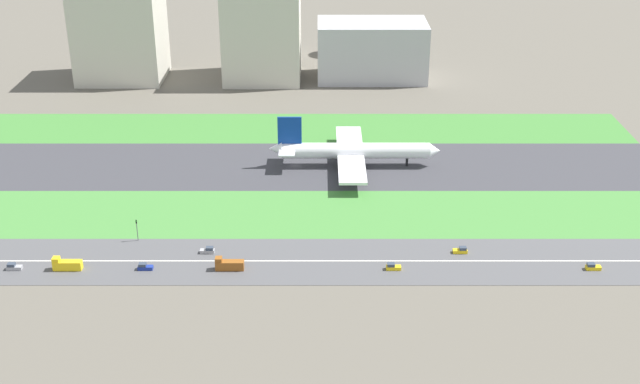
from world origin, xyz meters
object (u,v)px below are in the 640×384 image
(car_1, at_px, (462,250))
(car_0, at_px, (145,267))
(car_2, at_px, (14,267))
(truck_1, at_px, (229,265))
(office_tower, at_px, (373,50))
(fuel_tank_west, at_px, (272,40))
(hangar_building, at_px, (263,32))
(fuel_tank_east, at_px, (387,41))
(car_5, at_px, (394,267))
(fuel_tank_centre, at_px, (343,41))
(airliner, at_px, (352,151))
(car_4, at_px, (593,267))
(terminal_building, at_px, (121,36))
(truck_0, at_px, (67,265))
(car_3, at_px, (209,250))
(traffic_light, at_px, (138,228))

(car_1, height_order, car_0, same)
(car_2, bearing_deg, truck_1, 180.00)
(office_tower, height_order, fuel_tank_west, office_tower)
(hangar_building, xyz_separation_m, fuel_tank_east, (65.64, 45.00, -15.96))
(car_1, height_order, office_tower, office_tower)
(car_5, height_order, fuel_tank_centre, fuel_tank_centre)
(car_2, height_order, fuel_tank_centre, fuel_tank_centre)
(airliner, bearing_deg, fuel_tank_centre, 89.92)
(car_4, xyz_separation_m, car_0, (-132.53, 0.00, 0.00))
(hangar_building, bearing_deg, fuel_tank_west, 87.98)
(car_1, relative_size, fuel_tank_centre, 0.26)
(car_1, distance_m, car_2, 134.21)
(terminal_building, distance_m, fuel_tank_centre, 121.20)
(car_5, relative_size, truck_0, 0.52)
(airliner, bearing_deg, office_tower, 82.95)
(car_5, xyz_separation_m, office_tower, (4.47, 192.00, 13.37))
(car_5, distance_m, fuel_tank_east, 237.58)
(car_5, xyz_separation_m, fuel_tank_west, (-48.75, 237.00, 7.03))
(airliner, xyz_separation_m, car_2, (-102.55, -78.00, -5.31))
(car_3, bearing_deg, car_4, -4.97)
(car_0, bearing_deg, truck_1, 180.00)
(traffic_light, height_order, fuel_tank_centre, fuel_tank_centre)
(car_1, xyz_separation_m, car_5, (-21.66, -10.00, 0.00))
(traffic_light, bearing_deg, truck_1, -30.51)
(car_4, distance_m, car_3, 115.50)
(traffic_light, bearing_deg, office_tower, 64.36)
(office_tower, bearing_deg, car_4, -74.12)
(car_3, height_order, fuel_tank_east, fuel_tank_east)
(car_0, distance_m, fuel_tank_centre, 245.58)
(car_1, xyz_separation_m, truck_0, (-118.07, -10.00, 0.75))
(terminal_building, relative_size, hangar_building, 0.93)
(truck_1, distance_m, fuel_tank_west, 237.08)
(car_4, relative_size, car_0, 1.00)
(terminal_building, height_order, office_tower, terminal_building)
(terminal_building, xyz_separation_m, office_tower, (125.51, 0.00, -7.50))
(office_tower, relative_size, fuel_tank_west, 2.09)
(car_0, xyz_separation_m, car_2, (-38.75, 0.00, 0.00))
(car_5, bearing_deg, office_tower, -91.33)
(traffic_light, bearing_deg, fuel_tank_east, 66.69)
(truck_0, bearing_deg, car_1, -175.16)
(car_4, relative_size, hangar_building, 0.09)
(traffic_light, distance_m, terminal_building, 179.85)
(car_0, xyz_separation_m, fuel_tank_east, (88.73, 237.00, 6.53))
(car_5, xyz_separation_m, car_2, (-112.18, 0.00, 0.00))
(office_tower, bearing_deg, fuel_tank_west, 139.79)
(hangar_building, xyz_separation_m, fuel_tank_centre, (40.93, 45.00, -15.85))
(fuel_tank_centre, bearing_deg, car_1, -82.21)
(car_5, distance_m, office_tower, 192.52)
(car_3, xyz_separation_m, fuel_tank_centre, (46.56, 227.00, 6.65))
(car_5, bearing_deg, car_0, 0.00)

